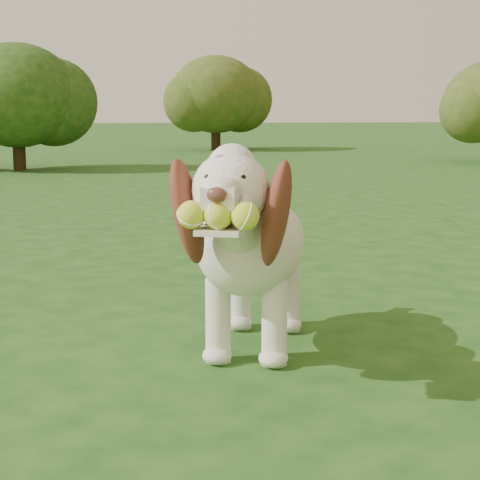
{
  "coord_description": "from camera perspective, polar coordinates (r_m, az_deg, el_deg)",
  "views": [
    {
      "loc": [
        -0.19,
        -3.36,
        0.93
      ],
      "look_at": [
        0.07,
        -0.68,
        0.47
      ],
      "focal_mm": 60.0,
      "sensor_mm": 36.0,
      "label": 1
    }
  ],
  "objects": [
    {
      "name": "ground",
      "position": [
        3.49,
        -2.15,
        -5.86
      ],
      "size": [
        80.0,
        80.0,
        0.0
      ],
      "primitive_type": "plane",
      "color": "#174213",
      "rests_on": "ground"
    },
    {
      "name": "dog",
      "position": [
        2.97,
        0.86,
        -0.06
      ],
      "size": [
        0.64,
        1.23,
        0.81
      ],
      "rotation": [
        0.0,
        0.0,
        -0.27
      ],
      "color": "white",
      "rests_on": "ground"
    },
    {
      "name": "shrub_b",
      "position": [
        12.01,
        -15.6,
        9.87
      ],
      "size": [
        1.74,
        1.74,
        1.81
      ],
      "color": "#382314",
      "rests_on": "ground"
    },
    {
      "name": "shrub_i",
      "position": [
        16.88,
        -1.74,
        10.31
      ],
      "size": [
        1.88,
        1.88,
        1.95
      ],
      "color": "#382314",
      "rests_on": "ground"
    }
  ]
}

